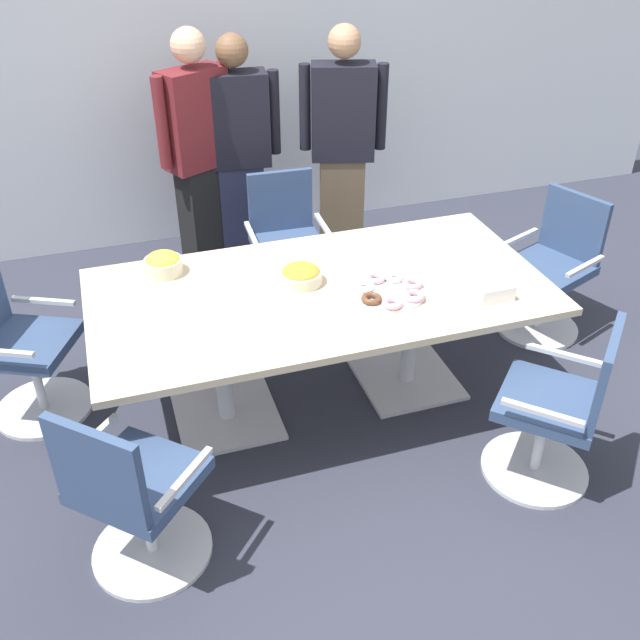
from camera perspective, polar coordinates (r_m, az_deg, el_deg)
ground_plane at (r=4.22m, az=0.00°, el=-6.31°), size 10.00×10.00×0.01m
back_wall at (r=5.73m, az=-7.90°, el=20.07°), size 8.00×0.10×2.80m
conference_table at (r=3.85m, az=0.00°, el=0.93°), size 2.40×1.20×0.75m
office_chair_0 at (r=4.85m, az=17.88°, el=3.57°), size 0.70×0.70×0.91m
office_chair_1 at (r=4.90m, az=-2.65°, el=5.57°), size 0.56×0.56×0.91m
office_chair_2 at (r=4.23m, az=-22.71°, el=-2.29°), size 0.72×0.72×0.91m
office_chair_3 at (r=3.21m, az=-14.61°, el=-13.49°), size 0.76×0.76×0.91m
office_chair_4 at (r=3.68m, az=18.40°, el=-7.06°), size 0.76×0.76×0.91m
person_standing_0 at (r=5.15m, az=-9.62°, el=12.78°), size 0.58×0.40×1.76m
person_standing_1 at (r=5.23m, az=-6.49°, el=12.94°), size 0.61×0.26×1.70m
person_standing_2 at (r=5.27m, az=1.80°, el=13.57°), size 0.61×0.34×1.74m
snack_bowl_chips_yellow at (r=3.99m, az=-12.35°, el=4.42°), size 0.21×0.21×0.12m
snack_bowl_chips_orange at (r=3.81m, az=-1.52°, el=3.61°), size 0.23×0.23×0.10m
donut_platter at (r=3.75m, az=5.52°, el=2.36°), size 0.37×0.37×0.04m
napkin_pile at (r=3.80m, az=13.35°, el=2.47°), size 0.19×0.19×0.08m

